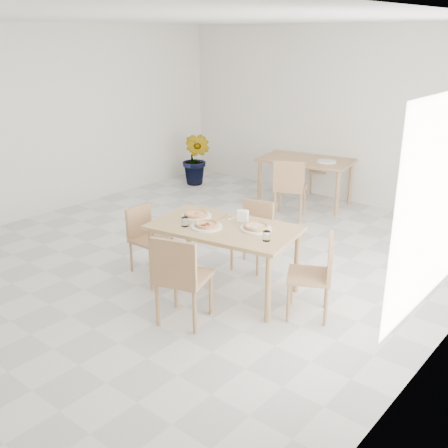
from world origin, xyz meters
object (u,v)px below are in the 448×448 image
Objects in this scene: pizza_pepperoni at (207,224)px; plate_empty at (327,161)px; napkin_holder at (243,217)px; second_table at (306,164)px; chair_north at (254,229)px; pizza_margherita at (196,214)px; chair_south at (180,274)px; pizza_mushroom at (256,227)px; tumbler_a at (267,236)px; main_table at (224,233)px; chair_east at (318,271)px; plate_pepperoni at (207,226)px; chair_back_n at (323,166)px; plate_mushroom at (256,229)px; potted_plant at (196,159)px; chair_back_s at (290,185)px; chair_west at (145,234)px; tumbler_b at (185,222)px; plate_margherita at (196,216)px.

pizza_pepperoni is 1.11× the size of plate_empty.
second_table is (-1.06, 3.02, -0.15)m from napkin_holder.
chair_north is 2.84× the size of pizza_margherita.
chair_south is 4.14m from plate_empty.
tumbler_a is at bearing -35.19° from pizza_mushroom.
main_table is 16.86× the size of tumbler_a.
chair_east is (0.91, 0.98, -0.04)m from chair_south.
chair_back_n reaches higher than plate_pepperoni.
plate_mushroom reaches higher than main_table.
plate_pepperoni is 0.99× the size of pizza_pepperoni.
plate_mushroom is 0.52m from plate_pepperoni.
napkin_holder is 4.20m from potted_plant.
main_table is at bearing 175.68° from tumbler_a.
chair_back_s reaches higher than chair_north.
chair_back_s is (-0.89, 3.23, 0.00)m from chair_south.
pizza_margherita is at bearing 150.90° from plate_pepperoni.
tumbler_a is (1.64, 0.12, 0.35)m from chair_west.
chair_east is 2.56× the size of plate_pepperoni.
chair_south is at bearing -71.58° from chair_east.
tumbler_a is at bearing -70.08° from plate_empty.
napkin_holder is (0.39, 0.48, 0.02)m from tumbler_b.
tumbler_a is (0.26, -0.19, 0.02)m from pizza_mushroom.
chair_back_n is (-1.19, 3.83, -0.36)m from napkin_holder.
tumbler_a reaches higher than plate_pepperoni.
pizza_margherita is 2.86× the size of tumbler_a.
potted_plant reaches higher than chair_back_s.
chair_east is at bearing 2.12° from plate_mushroom.
tumbler_b is 0.62m from napkin_holder.
pizza_pepperoni is (-0.43, -0.28, 0.00)m from pizza_mushroom.
tumbler_a is at bearing 94.96° from chair_back_s.
plate_mushroom is at bearing 32.70° from tumbler_b.
plate_mushroom is 0.98× the size of plate_pepperoni.
chair_back_n is at bearing 29.20° from potted_plant.
chair_north is at bearing 68.65° from plate_margherita.
pizza_margherita is at bearing 165.26° from main_table.
pizza_pepperoni is (-0.25, 0.67, 0.25)m from chair_south.
chair_west is at bearing -101.93° from second_table.
chair_west is 1.68m from tumbler_a.
tumbler_b reaches higher than plate_mushroom.
chair_east is 6.03× the size of napkin_holder.
tumbler_a reaches higher than chair_north.
pizza_margherita is at bearing -113.28° from chair_east.
chair_back_s reaches higher than main_table.
plate_margherita is 0.35× the size of potted_plant.
main_table is at bearing 49.40° from pizza_pepperoni.
tumbler_a is (-0.47, -0.21, 0.31)m from chair_east.
main_table is 1.70× the size of potted_plant.
tumbler_b is (0.12, -0.29, 0.04)m from plate_margherita.
pizza_margherita is 0.84× the size of pizza_pepperoni.
plate_margherita is (-1.48, -0.14, 0.27)m from chair_east.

